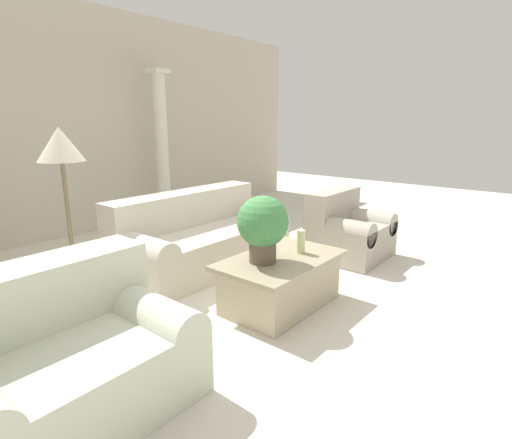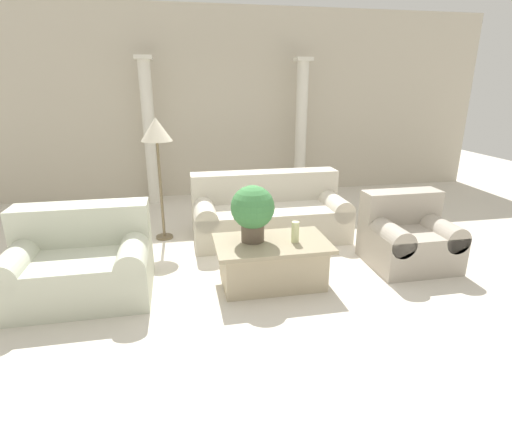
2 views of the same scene
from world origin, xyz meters
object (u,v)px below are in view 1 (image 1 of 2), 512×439
(potted_plant, at_px, (263,225))
(armchair, at_px, (348,230))
(loveseat, at_px, (62,357))
(floor_lamp, at_px, (61,153))
(coffee_table, at_px, (281,281))
(sofa_long, at_px, (200,237))

(potted_plant, bearing_deg, armchair, 3.61)
(loveseat, relative_size, floor_lamp, 0.83)
(coffee_table, xyz_separation_m, potted_plant, (-0.18, 0.06, 0.55))
(potted_plant, xyz_separation_m, floor_lamp, (-0.93, 1.44, 0.57))
(floor_lamp, bearing_deg, armchair, -25.97)
(potted_plant, distance_m, floor_lamp, 1.81)
(sofa_long, relative_size, potted_plant, 3.51)
(potted_plant, relative_size, floor_lamp, 0.36)
(potted_plant, height_order, floor_lamp, floor_lamp)
(potted_plant, bearing_deg, coffee_table, -18.19)
(coffee_table, distance_m, armchair, 1.63)
(potted_plant, distance_m, armchair, 1.86)
(loveseat, xyz_separation_m, armchair, (3.47, 0.01, -0.01))
(loveseat, xyz_separation_m, coffee_table, (1.85, -0.16, -0.10))
(loveseat, distance_m, coffee_table, 1.86)
(armchair, bearing_deg, loveseat, -179.84)
(loveseat, bearing_deg, armchair, 0.16)
(sofa_long, height_order, coffee_table, sofa_long)
(potted_plant, xyz_separation_m, armchair, (1.80, 0.11, -0.45))
(sofa_long, height_order, loveseat, same)
(sofa_long, xyz_separation_m, potted_plant, (-0.46, -1.27, 0.45))
(floor_lamp, relative_size, armchair, 1.75)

